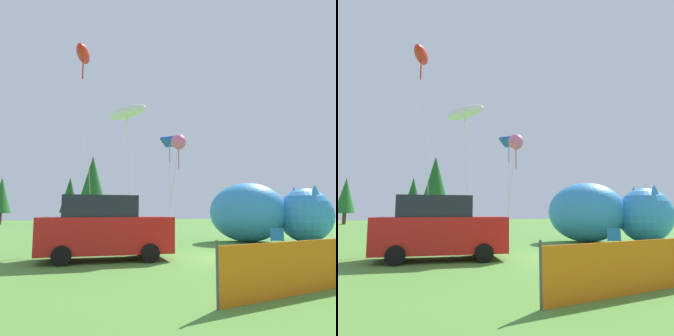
{
  "view_description": "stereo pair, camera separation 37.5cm",
  "coord_description": "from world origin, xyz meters",
  "views": [
    {
      "loc": [
        -6.93,
        -9.75,
        1.6
      ],
      "look_at": [
        -0.33,
        5.55,
        3.85
      ],
      "focal_mm": 35.0,
      "sensor_mm": 36.0,
      "label": 1
    },
    {
      "loc": [
        -6.59,
        -9.9,
        1.6
      ],
      "look_at": [
        -0.33,
        5.55,
        3.85
      ],
      "focal_mm": 35.0,
      "sensor_mm": 36.0,
      "label": 2
    }
  ],
  "objects": [
    {
      "name": "ground_plane",
      "position": [
        0.0,
        0.0,
        0.0
      ],
      "size": [
        120.0,
        120.0,
        0.0
      ],
      "primitive_type": "plane",
      "color": "#548C38"
    },
    {
      "name": "inflatable_cat",
      "position": [
        5.06,
        4.57,
        1.47
      ],
      "size": [
        6.6,
        5.41,
        3.19
      ],
      "rotation": [
        0.0,
        0.0,
        -0.54
      ],
      "color": "#338CD8",
      "rests_on": "ground"
    },
    {
      "name": "folding_chair",
      "position": [
        2.45,
        0.87,
        0.57
      ],
      "size": [
        0.76,
        0.76,
        0.96
      ],
      "rotation": [
        0.0,
        0.0,
        0.89
      ],
      "color": "#1959A5",
      "rests_on": "ground"
    },
    {
      "name": "horizon_tree_east",
      "position": [
        -1.44,
        37.56,
        3.93
      ],
      "size": [
        2.69,
        2.69,
        6.41
      ],
      "color": "brown",
      "rests_on": "ground"
    },
    {
      "name": "kite_pink_octopus",
      "position": [
        -0.39,
        4.15,
        4.91
      ],
      "size": [
        0.86,
        3.09,
        5.31
      ],
      "color": "silver",
      "rests_on": "ground"
    },
    {
      "name": "horizon_tree_northeast",
      "position": [
        23.86,
        37.98,
        3.27
      ],
      "size": [
        2.23,
        2.23,
        5.32
      ],
      "color": "brown",
      "rests_on": "ground"
    },
    {
      "name": "horizon_tree_west",
      "position": [
        0.79,
        32.88,
        5.44
      ],
      "size": [
        3.71,
        3.71,
        8.86
      ],
      "color": "brown",
      "rests_on": "ground"
    },
    {
      "name": "kite_red_lizard",
      "position": [
        -4.69,
        6.22,
        9.46
      ],
      "size": [
        1.48,
        3.02,
        10.08
      ],
      "color": "silver",
      "rests_on": "ground"
    },
    {
      "name": "parked_car",
      "position": [
        -4.46,
        1.43,
        1.05
      ],
      "size": [
        4.6,
        2.53,
        2.15
      ],
      "rotation": [
        0.0,
        0.0,
        -0.16
      ],
      "color": "red",
      "rests_on": "ground"
    },
    {
      "name": "horizon_tree_mid",
      "position": [
        -10.02,
        38.55,
        3.76
      ],
      "size": [
        2.57,
        2.57,
        6.13
      ],
      "color": "brown",
      "rests_on": "ground"
    },
    {
      "name": "kite_white_ghost",
      "position": [
        -2.57,
        5.55,
        6.52
      ],
      "size": [
        1.94,
        2.95,
        6.99
      ],
      "color": "silver",
      "rests_on": "ground"
    },
    {
      "name": "kite_blue_box",
      "position": [
        0.98,
        8.33,
        5.81
      ],
      "size": [
        1.27,
        1.48,
        6.15
      ],
      "color": "silver",
      "rests_on": "ground"
    }
  ]
}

